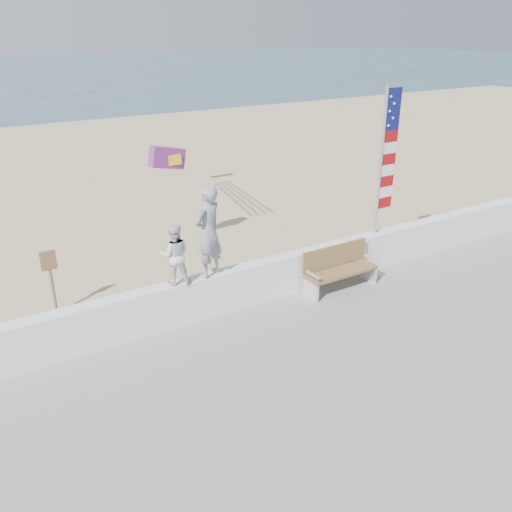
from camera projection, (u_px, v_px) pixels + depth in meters
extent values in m
plane|color=#2F4F5E|center=(297.00, 355.00, 10.31)|extent=(220.00, 220.00, 0.00)
cube|color=tan|center=(133.00, 219.00, 17.33)|extent=(90.00, 40.00, 0.08)
cube|color=gray|center=(474.00, 492.00, 7.13)|extent=(50.00, 12.40, 0.10)
cube|color=white|center=(243.00, 286.00, 11.63)|extent=(30.00, 0.35, 0.90)
imported|color=gray|center=(208.00, 232.00, 10.70)|extent=(0.82, 0.70, 1.89)
imported|color=silver|center=(175.00, 255.00, 10.47)|extent=(0.72, 0.65, 1.23)
cube|color=olive|center=(341.00, 272.00, 12.30)|extent=(1.80, 0.50, 0.06)
cube|color=olive|center=(335.00, 255.00, 12.38)|extent=(1.80, 0.05, 0.50)
cube|color=silver|center=(311.00, 290.00, 11.98)|extent=(0.06, 0.50, 0.40)
cube|color=silver|center=(313.00, 275.00, 11.78)|extent=(0.06, 0.45, 0.05)
cube|color=white|center=(368.00, 273.00, 12.80)|extent=(0.06, 0.50, 0.40)
cube|color=white|center=(371.00, 258.00, 12.60)|extent=(0.06, 0.45, 0.05)
cylinder|color=silver|center=(381.00, 163.00, 12.56)|extent=(0.08, 0.08, 3.50)
cube|color=#0F1451|center=(393.00, 109.00, 12.20)|extent=(0.44, 0.02, 0.95)
cube|color=#9E0A0C|center=(384.00, 202.00, 13.06)|extent=(0.44, 0.02, 0.26)
cube|color=white|center=(385.00, 192.00, 12.96)|extent=(0.44, 0.02, 0.26)
cube|color=#9E0A0C|center=(386.00, 181.00, 12.86)|extent=(0.44, 0.02, 0.26)
cube|color=white|center=(387.00, 170.00, 12.75)|extent=(0.44, 0.02, 0.26)
cube|color=#9E0A0C|center=(388.00, 159.00, 12.65)|extent=(0.44, 0.02, 0.26)
cube|color=white|center=(389.00, 148.00, 12.54)|extent=(0.44, 0.02, 0.26)
cube|color=#9E0A0C|center=(391.00, 136.00, 12.44)|extent=(0.44, 0.02, 0.26)
sphere|color=white|center=(388.00, 126.00, 12.27)|extent=(0.06, 0.06, 0.06)
sphere|color=white|center=(393.00, 118.00, 12.26)|extent=(0.06, 0.06, 0.06)
sphere|color=white|center=(390.00, 111.00, 12.14)|extent=(0.06, 0.06, 0.06)
sphere|color=white|center=(394.00, 104.00, 12.14)|extent=(0.06, 0.06, 0.06)
sphere|color=white|center=(391.00, 96.00, 12.01)|extent=(0.06, 0.06, 0.06)
cube|color=red|center=(167.00, 158.00, 13.63)|extent=(1.04, 0.41, 0.70)
cube|color=yellow|center=(173.00, 159.00, 13.72)|extent=(0.36, 0.27, 0.26)
cylinder|color=olive|center=(53.00, 288.00, 11.39)|extent=(0.07, 0.07, 1.20)
cube|color=#8D6344|center=(48.00, 261.00, 11.12)|extent=(0.32, 0.03, 0.42)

